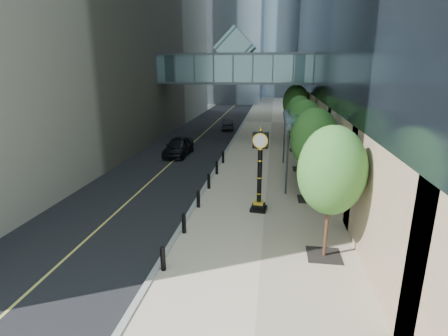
{
  "coord_description": "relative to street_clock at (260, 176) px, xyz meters",
  "views": [
    {
      "loc": [
        1.31,
        -10.45,
        7.59
      ],
      "look_at": [
        -1.23,
        7.25,
        2.45
      ],
      "focal_mm": 28.0,
      "sensor_mm": 36.0,
      "label": 1
    }
  ],
  "objects": [
    {
      "name": "entrance_canopy",
      "position": [
        2.81,
        6.58,
        2.17
      ],
      "size": [
        3.0,
        8.0,
        4.38
      ],
      "color": "#383F44",
      "rests_on": "ground"
    },
    {
      "name": "street_trees",
      "position": [
        2.93,
        8.88,
        1.71
      ],
      "size": [
        2.83,
        28.74,
        5.81
      ],
      "color": "black",
      "rests_on": "sidewalk"
    },
    {
      "name": "car_near",
      "position": [
        -7.73,
        11.76,
        -1.19
      ],
      "size": [
        2.05,
        4.83,
        1.63
      ],
      "primitive_type": "imported",
      "rotation": [
        0.0,
        0.0,
        -0.03
      ],
      "color": "black",
      "rests_on": "road"
    },
    {
      "name": "street_clock",
      "position": [
        0.0,
        0.0,
        0.0
      ],
      "size": [
        0.95,
        0.95,
        4.54
      ],
      "rotation": [
        0.0,
        0.0,
        -0.12
      ],
      "color": "black",
      "rests_on": "sidewalk"
    },
    {
      "name": "sidewalk",
      "position": [
        0.33,
        32.58,
        -2.0
      ],
      "size": [
        8.0,
        180.0,
        0.06
      ],
      "primitive_type": "cube",
      "color": "#BCA990",
      "rests_on": "ground"
    },
    {
      "name": "bollard_row",
      "position": [
        -3.37,
        1.58,
        -1.52
      ],
      "size": [
        0.2,
        16.2,
        0.9
      ],
      "color": "black",
      "rests_on": "sidewalk"
    },
    {
      "name": "skywalk",
      "position": [
        -3.67,
        20.58,
        5.69
      ],
      "size": [
        17.0,
        4.2,
        5.8
      ],
      "color": "slate",
      "rests_on": "ground"
    },
    {
      "name": "pedestrian",
      "position": [
        3.83,
        3.49,
        -1.17
      ],
      "size": [
        0.66,
        0.51,
        1.6
      ],
      "primitive_type": "imported",
      "rotation": [
        0.0,
        0.0,
        2.9
      ],
      "color": "#A49F97",
      "rests_on": "sidewalk"
    },
    {
      "name": "curb",
      "position": [
        -3.67,
        32.58,
        -1.99
      ],
      "size": [
        0.25,
        180.0,
        0.07
      ],
      "primitive_type": "cube",
      "color": "gray",
      "rests_on": "ground"
    },
    {
      "name": "road",
      "position": [
        -7.67,
        32.58,
        -2.02
      ],
      "size": [
        8.0,
        180.0,
        0.02
      ],
      "primitive_type": "cube",
      "color": "black",
      "rests_on": "ground"
    },
    {
      "name": "car_far",
      "position": [
        -5.13,
        26.02,
        -1.34
      ],
      "size": [
        1.86,
        4.2,
        1.34
      ],
      "primitive_type": "imported",
      "rotation": [
        0.0,
        0.0,
        3.25
      ],
      "color": "black",
      "rests_on": "road"
    },
    {
      "name": "ground",
      "position": [
        -0.67,
        -7.42,
        -2.03
      ],
      "size": [
        320.0,
        320.0,
        0.0
      ],
      "primitive_type": "plane",
      "color": "gray",
      "rests_on": "ground"
    }
  ]
}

